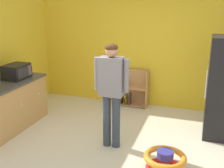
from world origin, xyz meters
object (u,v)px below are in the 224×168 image
kitchen_counter (6,107)px  baby_walker (165,161)px  bookshelf (129,90)px  ketchup_bottle (30,70)px  orange_cup (26,72)px  microwave (17,71)px  standing_person (111,87)px

kitchen_counter → baby_walker: (2.99, -0.39, -0.29)m
kitchen_counter → bookshelf: kitchen_counter is taller
baby_walker → ketchup_bottle: size_ratio=2.46×
kitchen_counter → baby_walker: size_ratio=3.06×
kitchen_counter → bookshelf: (1.80, 2.01, -0.08)m
orange_cup → microwave: bearing=-83.7°
kitchen_counter → microwave: microwave is taller
baby_walker → kitchen_counter: bearing=172.5°
microwave → kitchen_counter: bearing=-88.9°
standing_person → baby_walker: standing_person is taller
orange_cup → baby_walker: bearing=-20.5°
ketchup_bottle → orange_cup: (-0.12, 0.01, -0.05)m
kitchen_counter → ketchup_bottle: 0.92m
baby_walker → orange_cup: orange_cup is taller
ketchup_bottle → baby_walker: bearing=-21.2°
microwave → ketchup_bottle: size_ratio=1.95×
kitchen_counter → ketchup_bottle: bearing=84.2°
ketchup_bottle → orange_cup: bearing=176.1°
kitchen_counter → bookshelf: size_ratio=2.18×
bookshelf → microwave: microwave is taller
baby_walker → orange_cup: (-3.03, 1.14, 0.79)m
baby_walker → ketchup_bottle: 3.23m
kitchen_counter → standing_person: bearing=1.6°
kitchen_counter → standing_person: 2.12m
bookshelf → baby_walker: size_ratio=1.41×
orange_cup → kitchen_counter: bearing=-86.5°
microwave → standing_person: bearing=-9.8°
bookshelf → ketchup_bottle: size_ratio=3.46×
kitchen_counter → baby_walker: kitchen_counter is taller
bookshelf → orange_cup: 2.31m
kitchen_counter → standing_person: size_ratio=1.07×
bookshelf → standing_person: 2.07m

